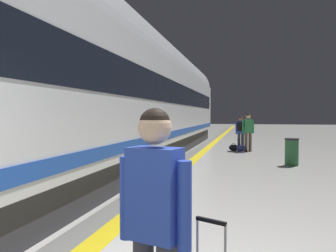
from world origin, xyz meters
The scene contains 9 objects.
safety_line_strip centered at (-1.19, 10.00, 0.00)m, with size 0.36×80.00×0.01m, color yellow.
tactile_edge_band centered at (-1.51, 10.00, 0.00)m, with size 0.58×80.00×0.01m, color slate.
high_speed_train centered at (-3.27, 7.35, 2.50)m, with size 2.94×32.10×4.97m.
traveller_foreground centered at (0.15, 0.05, 1.01)m, with size 0.53×0.29×1.74m.
passenger_near centered at (0.46, 14.31, 0.97)m, with size 0.50×0.38×1.64m.
duffel_bag_near centered at (0.15, 14.12, 0.15)m, with size 0.44×0.26×0.36m.
passenger_mid centered at (0.80, 14.04, 1.02)m, with size 0.53×0.28×1.75m.
duffel_bag_mid centered at (0.48, 13.90, 0.15)m, with size 0.44×0.26×0.36m.
waste_bin centered at (2.21, 9.89, 0.46)m, with size 0.46×0.46×0.91m.
Camera 1 is at (0.75, -2.14, 1.70)m, focal length 36.65 mm.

